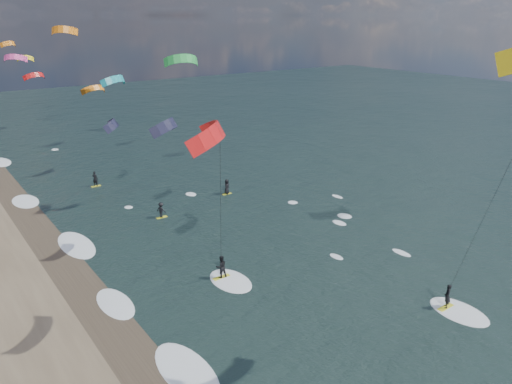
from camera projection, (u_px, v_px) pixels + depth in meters
ground at (391, 358)px, 28.87m from camera, size 260.00×260.00×0.00m
wet_sand_strip at (127, 347)px, 29.90m from camera, size 3.00×240.00×0.00m
kitesurfer_near_b at (222, 184)px, 30.11m from camera, size 7.01×9.32×13.97m
far_kitesurfers at (168, 194)px, 53.09m from camera, size 12.05×14.16×1.83m
bg_kite_field at (70, 70)px, 66.28m from camera, size 12.85×70.41×9.81m
shoreline_surf at (117, 305)px, 34.20m from camera, size 2.40×79.40×0.11m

